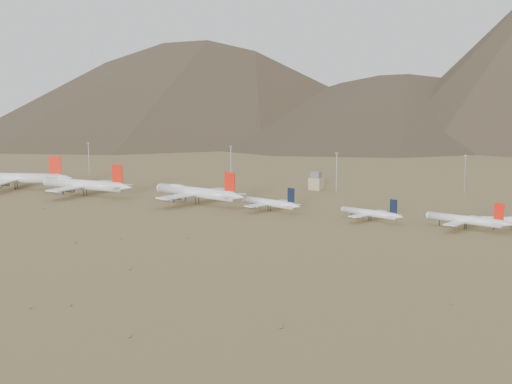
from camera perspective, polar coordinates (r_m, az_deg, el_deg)
The scene contains 14 objects.
ground at distance 384.38m, azimuth -6.27°, elevation -1.75°, with size 3000.00×3000.00×0.00m, color #9A824F.
mountain_ridge at distance 1235.69m, azimuth 17.93°, elevation 11.71°, with size 4400.00×1000.00×300.00m.
widebody_west at distance 502.05m, azimuth -18.77°, elevation 1.09°, with size 71.64×57.36×22.42m.
widebody_centre at distance 458.72m, azimuth -13.64°, elevation 0.59°, with size 70.36×53.75×20.90m.
widebody_east at distance 415.12m, azimuth -4.83°, elevation -0.01°, with size 68.09×53.36×20.46m.
narrowbody_a at distance 390.22m, azimuth 1.11°, elevation -0.86°, with size 42.02×31.20×14.30m.
narrowbody_b at distance 365.55m, azimuth 9.15°, elevation -1.68°, with size 36.79×27.29×12.50m.
narrowbody_c at distance 353.44m, azimuth 16.49°, elevation -2.15°, with size 42.86×31.50×14.36m.
control_tower at distance 474.63m, azimuth 4.83°, elevation 0.82°, with size 8.00×8.00×12.00m.
mast_far_west at distance 564.56m, azimuth -13.24°, elevation 2.71°, with size 2.00×0.60×25.70m.
mast_west at distance 517.75m, azimuth -2.03°, elevation 2.45°, with size 2.00×0.60×25.70m.
mast_centre at distance 465.53m, azimuth 6.46°, elevation 1.75°, with size 2.00×0.60×25.70m.
mast_east at distance 463.97m, azimuth 16.37°, elevation 1.45°, with size 2.00×0.60×25.70m.
desert_scrub at distance 280.88m, azimuth -12.02°, elevation -5.53°, with size 428.99×177.52×0.95m.
Camera 1 is at (210.49, -314.74, 66.16)m, focal length 50.00 mm.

